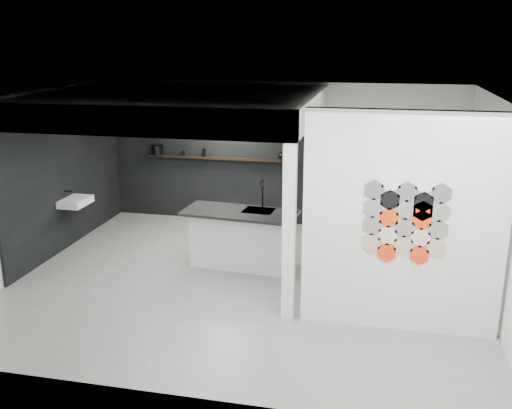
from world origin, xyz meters
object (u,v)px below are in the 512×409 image
object	(u,v)px
partition_panel	(402,224)
kitchen_island	(242,238)
glass_vase	(287,157)
bottle_dark	(204,152)
wall_basin	(76,202)
stockpot	(157,150)
kettle	(283,156)
utensil_cup	(183,153)
glass_bowl	(287,158)

from	to	relation	value
partition_panel	kitchen_island	distance (m)	3.03
glass_vase	bottle_dark	distance (m)	1.68
wall_basin	stockpot	distance (m)	2.26
stockpot	glass_vase	size ratio (longest dim) A/B	1.81
wall_basin	stockpot	world-z (taller)	stockpot
kitchen_island	kettle	world-z (taller)	kettle
kettle	utensil_cup	size ratio (longest dim) A/B	2.11
kettle	bottle_dark	world-z (taller)	same
bottle_dark	glass_vase	bearing A→B (deg)	0.00
stockpot	utensil_cup	distance (m)	0.55
stockpot	kettle	distance (m)	2.60
bottle_dark	utensil_cup	world-z (taller)	bottle_dark
kettle	bottle_dark	size ratio (longest dim) A/B	1.18
glass_vase	utensil_cup	size ratio (longest dim) A/B	1.45
kettle	glass_bowl	world-z (taller)	kettle
utensil_cup	glass_bowl	bearing A→B (deg)	0.00
partition_panel	wall_basin	size ratio (longest dim) A/B	4.67
partition_panel	glass_bowl	xyz separation A→B (m)	(-2.08, 3.87, -0.03)
stockpot	glass_bowl	size ratio (longest dim) A/B	1.83
stockpot	kettle	bearing A→B (deg)	0.00
kettle	bottle_dark	bearing A→B (deg)	-171.25
kitchen_island	glass_vase	size ratio (longest dim) A/B	14.40
kettle	glass_bowl	distance (m)	0.08
wall_basin	glass_vase	xyz separation A→B (m)	(3.39, 2.07, 0.54)
wall_basin	kettle	bearing A→B (deg)	31.91
kitchen_island	glass_vase	world-z (taller)	kitchen_island
kitchen_island	kettle	xyz separation A→B (m)	(0.27, 2.28, 0.91)
stockpot	glass_vase	xyz separation A→B (m)	(2.67, 0.00, -0.03)
wall_basin	utensil_cup	world-z (taller)	utensil_cup
kettle	glass_bowl	size ratio (longest dim) A/B	1.48
wall_basin	kettle	size ratio (longest dim) A/B	3.16
wall_basin	glass_bowl	distance (m)	4.00
kitchen_island	bottle_dark	size ratio (longest dim) A/B	11.67
glass_bowl	glass_vase	xyz separation A→B (m)	(0.00, 0.00, 0.02)
glass_vase	bottle_dark	size ratio (longest dim) A/B	0.81
utensil_cup	wall_basin	bearing A→B (deg)	-121.58
kettle	glass_vase	size ratio (longest dim) A/B	1.46
utensil_cup	bottle_dark	bearing A→B (deg)	0.00
glass_vase	kitchen_island	bearing A→B (deg)	-98.59
wall_basin	kettle	distance (m)	3.95
stockpot	utensil_cup	bearing A→B (deg)	0.00
partition_panel	glass_bowl	bearing A→B (deg)	118.23
kitchen_island	kettle	bearing A→B (deg)	88.02
partition_panel	glass_vase	size ratio (longest dim) A/B	21.51
kitchen_island	stockpot	bearing A→B (deg)	140.35
kitchen_island	glass_vase	distance (m)	2.47
wall_basin	utensil_cup	xyz separation A→B (m)	(1.27, 2.07, 0.51)
wall_basin	utensil_cup	bearing A→B (deg)	58.42
wall_basin	partition_panel	bearing A→B (deg)	-18.23
wall_basin	glass_vase	size ratio (longest dim) A/B	4.61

